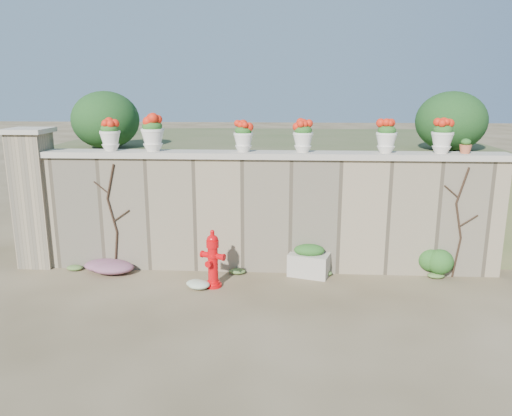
# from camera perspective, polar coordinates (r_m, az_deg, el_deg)

# --- Properties ---
(ground) EXTENTS (80.00, 80.00, 0.00)m
(ground) POSITION_cam_1_polar(r_m,az_deg,el_deg) (7.37, 0.67, -11.84)
(ground) COLOR #4D4026
(ground) RESTS_ON ground
(stone_wall) EXTENTS (8.00, 0.40, 2.00)m
(stone_wall) POSITION_cam_1_polar(r_m,az_deg,el_deg) (8.72, 1.25, -0.76)
(stone_wall) COLOR #8D7B5E
(stone_wall) RESTS_ON ground
(wall_cap) EXTENTS (8.10, 0.52, 0.10)m
(wall_cap) POSITION_cam_1_polar(r_m,az_deg,el_deg) (8.52, 1.29, 6.09)
(wall_cap) COLOR #B8AE9C
(wall_cap) RESTS_ON stone_wall
(gate_pillar) EXTENTS (0.72, 0.72, 2.48)m
(gate_pillar) POSITION_cam_1_polar(r_m,az_deg,el_deg) (9.74, -23.95, 1.13)
(gate_pillar) COLOR #8D7B5E
(gate_pillar) RESTS_ON ground
(raised_fill) EXTENTS (9.00, 6.00, 2.00)m
(raised_fill) POSITION_cam_1_polar(r_m,az_deg,el_deg) (11.85, 1.83, 3.09)
(raised_fill) COLOR #384C23
(raised_fill) RESTS_ON ground
(back_shrub_left) EXTENTS (1.30, 1.30, 1.10)m
(back_shrub_left) POSITION_cam_1_polar(r_m,az_deg,el_deg) (10.28, -16.82, 9.62)
(back_shrub_left) COLOR #143814
(back_shrub_left) RESTS_ON raised_fill
(back_shrub_right) EXTENTS (1.30, 1.30, 1.10)m
(back_shrub_right) POSITION_cam_1_polar(r_m,az_deg,el_deg) (10.15, 21.40, 9.22)
(back_shrub_right) COLOR #143814
(back_shrub_right) RESTS_ON raised_fill
(vine_left) EXTENTS (0.60, 0.04, 1.91)m
(vine_left) POSITION_cam_1_polar(r_m,az_deg,el_deg) (9.01, -16.04, -0.89)
(vine_left) COLOR black
(vine_left) RESTS_ON ground
(vine_right) EXTENTS (0.60, 0.04, 1.91)m
(vine_right) POSITION_cam_1_polar(r_m,az_deg,el_deg) (9.00, 22.21, -1.41)
(vine_right) COLOR black
(vine_right) RESTS_ON ground
(fire_hydrant) EXTENTS (0.41, 0.29, 0.95)m
(fire_hydrant) POSITION_cam_1_polar(r_m,az_deg,el_deg) (8.11, -4.96, -5.78)
(fire_hydrant) COLOR red
(fire_hydrant) RESTS_ON ground
(planter_box) EXTENTS (0.76, 0.57, 0.56)m
(planter_box) POSITION_cam_1_polar(r_m,az_deg,el_deg) (8.66, 6.07, -6.06)
(planter_box) COLOR #B8AE9C
(planter_box) RESTS_ON ground
(green_shrub) EXTENTS (0.67, 0.60, 0.64)m
(green_shrub) POSITION_cam_1_polar(r_m,az_deg,el_deg) (9.07, 20.18, -5.56)
(green_shrub) COLOR #1E5119
(green_shrub) RESTS_ON ground
(magenta_clump) EXTENTS (1.00, 0.67, 0.27)m
(magenta_clump) POSITION_cam_1_polar(r_m,az_deg,el_deg) (9.14, -16.77, -6.37)
(magenta_clump) COLOR #AD2286
(magenta_clump) RESTS_ON ground
(white_flowers) EXTENTS (0.47, 0.38, 0.17)m
(white_flowers) POSITION_cam_1_polar(r_m,az_deg,el_deg) (8.21, -6.45, -8.53)
(white_flowers) COLOR white
(white_flowers) RESTS_ON ground
(urn_pot_0) EXTENTS (0.35, 0.35, 0.55)m
(urn_pot_0) POSITION_cam_1_polar(r_m,az_deg,el_deg) (9.00, -16.34, 8.01)
(urn_pot_0) COLOR silver
(urn_pot_0) RESTS_ON wall_cap
(urn_pot_1) EXTENTS (0.39, 0.39, 0.62)m
(urn_pot_1) POSITION_cam_1_polar(r_m,az_deg,el_deg) (8.78, -11.74, 8.36)
(urn_pot_1) COLOR silver
(urn_pot_1) RESTS_ON wall_cap
(urn_pot_2) EXTENTS (0.33, 0.33, 0.52)m
(urn_pot_2) POSITION_cam_1_polar(r_m,az_deg,el_deg) (8.51, -1.46, 8.15)
(urn_pot_2) COLOR silver
(urn_pot_2) RESTS_ON wall_cap
(urn_pot_3) EXTENTS (0.34, 0.34, 0.53)m
(urn_pot_3) POSITION_cam_1_polar(r_m,az_deg,el_deg) (8.49, 5.40, 8.14)
(urn_pot_3) COLOR silver
(urn_pot_3) RESTS_ON wall_cap
(urn_pot_4) EXTENTS (0.35, 0.35, 0.55)m
(urn_pot_4) POSITION_cam_1_polar(r_m,az_deg,el_deg) (8.65, 14.68, 7.89)
(urn_pot_4) COLOR silver
(urn_pot_4) RESTS_ON wall_cap
(urn_pot_5) EXTENTS (0.36, 0.36, 0.56)m
(urn_pot_5) POSITION_cam_1_polar(r_m,az_deg,el_deg) (8.87, 20.52, 7.67)
(urn_pot_5) COLOR silver
(urn_pot_5) RESTS_ON wall_cap
(terracotta_pot) EXTENTS (0.20, 0.20, 0.24)m
(terracotta_pot) POSITION_cam_1_polar(r_m,az_deg,el_deg) (9.01, 22.82, 6.46)
(terracotta_pot) COLOR #B85A38
(terracotta_pot) RESTS_ON wall_cap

